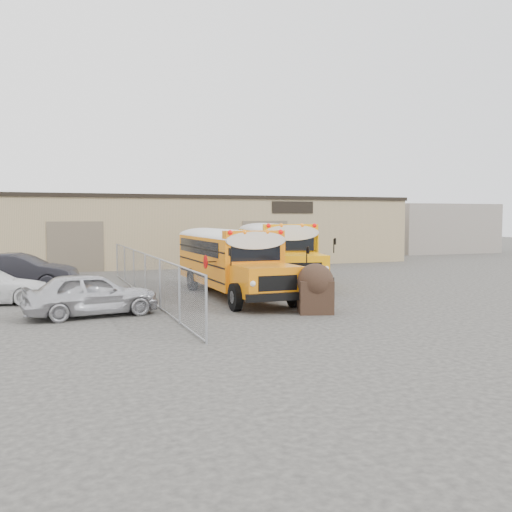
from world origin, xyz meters
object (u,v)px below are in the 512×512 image
object	(u,v)px
tarp_bundle	(315,288)
school_bus_left	(195,249)
car_dark	(19,272)
school_bus_right	(255,242)
car_silver	(92,294)

from	to	relation	value
tarp_bundle	school_bus_left	bearing A→B (deg)	96.66
school_bus_left	tarp_bundle	distance (m)	11.24
tarp_bundle	car_dark	bearing A→B (deg)	133.95
school_bus_left	school_bus_right	bearing A→B (deg)	39.76
school_bus_right	tarp_bundle	bearing A→B (deg)	-103.21
school_bus_right	tarp_bundle	world-z (taller)	school_bus_right
car_dark	tarp_bundle	bearing A→B (deg)	-120.72
school_bus_right	tarp_bundle	distance (m)	15.63
school_bus_left	car_silver	size ratio (longest dim) A/B	2.21
car_dark	school_bus_left	bearing A→B (deg)	-66.97
car_silver	school_bus_right	bearing A→B (deg)	-47.34
car_silver	school_bus_left	bearing A→B (deg)	-41.03
tarp_bundle	car_silver	size ratio (longest dim) A/B	0.39
school_bus_right	car_silver	bearing A→B (deg)	-129.44
car_dark	school_bus_right	bearing A→B (deg)	-53.28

